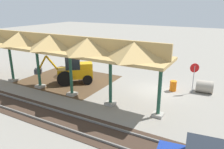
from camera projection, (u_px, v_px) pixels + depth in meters
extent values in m
plane|color=gray|center=(158.00, 91.00, 18.92)|extent=(120.00, 120.00, 0.00)
cube|color=#4C3823|center=(69.00, 79.00, 21.72)|extent=(8.33, 7.00, 0.01)
cube|color=#9E998E|center=(158.00, 115.00, 14.56)|extent=(0.70, 0.70, 0.20)
cylinder|color=#1E4C38|center=(160.00, 91.00, 14.04)|extent=(0.24, 0.24, 3.60)
cube|color=#9E998E|center=(110.00, 103.00, 16.26)|extent=(0.70, 0.70, 0.20)
cylinder|color=#1E4C38|center=(110.00, 82.00, 15.74)|extent=(0.24, 0.24, 3.60)
cube|color=#9E998E|center=(72.00, 94.00, 17.96)|extent=(0.70, 0.70, 0.20)
cylinder|color=#1E4C38|center=(71.00, 74.00, 17.44)|extent=(0.24, 0.24, 3.60)
cube|color=#9E998E|center=(40.00, 86.00, 19.65)|extent=(0.70, 0.70, 0.20)
cylinder|color=#1E4C38|center=(38.00, 68.00, 19.14)|extent=(0.24, 0.24, 3.60)
cube|color=#9E998E|center=(14.00, 80.00, 21.35)|extent=(0.70, 0.70, 0.20)
cylinder|color=#1E4C38|center=(11.00, 63.00, 20.83)|extent=(0.24, 0.24, 3.60)
cube|color=tan|center=(52.00, 49.00, 17.71)|extent=(19.41, 3.20, 0.20)
cube|color=tan|center=(51.00, 41.00, 17.51)|extent=(19.41, 0.20, 1.10)
pyramid|color=tan|center=(135.00, 49.00, 14.11)|extent=(3.28, 3.20, 1.10)
pyramid|color=tan|center=(89.00, 44.00, 15.81)|extent=(3.28, 3.20, 1.10)
pyramid|color=tan|center=(51.00, 41.00, 17.51)|extent=(3.28, 3.20, 1.10)
pyramid|color=tan|center=(21.00, 37.00, 19.21)|extent=(3.28, 3.20, 1.10)
cube|color=slate|center=(119.00, 130.00, 12.85)|extent=(60.00, 0.08, 0.15)
cube|color=slate|center=(107.00, 142.00, 11.66)|extent=(60.00, 0.08, 0.15)
cube|color=#38281E|center=(113.00, 137.00, 12.27)|extent=(60.00, 2.58, 0.03)
cylinder|color=gray|center=(193.00, 80.00, 18.04)|extent=(0.06, 0.06, 2.39)
cylinder|color=red|center=(195.00, 68.00, 17.74)|extent=(0.67, 0.41, 0.76)
cube|color=orange|center=(75.00, 73.00, 20.52)|extent=(3.30, 3.04, 0.90)
cube|color=#1E262D|center=(72.00, 61.00, 20.14)|extent=(1.75, 1.73, 1.40)
cube|color=orange|center=(86.00, 65.00, 20.48)|extent=(1.58, 1.58, 0.50)
cylinder|color=black|center=(65.00, 74.00, 21.11)|extent=(1.27, 1.12, 1.40)
cylinder|color=black|center=(65.00, 79.00, 19.77)|extent=(1.27, 1.12, 1.40)
cylinder|color=black|center=(87.00, 76.00, 21.47)|extent=(0.89, 0.80, 0.90)
cylinder|color=black|center=(88.00, 80.00, 20.25)|extent=(0.89, 0.80, 0.90)
cylinder|color=orange|center=(52.00, 63.00, 19.84)|extent=(0.94, 0.82, 1.41)
cylinder|color=orange|center=(42.00, 64.00, 19.71)|extent=(0.83, 0.72, 1.47)
cube|color=#47474C|center=(38.00, 71.00, 19.85)|extent=(0.97, 1.00, 0.40)
cone|color=#4C3823|center=(63.00, 76.00, 22.63)|extent=(4.08, 4.08, 1.47)
cylinder|color=#9E9384|center=(205.00, 87.00, 18.41)|extent=(1.44, 1.15, 1.03)
cylinder|color=black|center=(196.00, 85.00, 18.67)|extent=(0.08, 0.67, 0.67)
cylinder|color=orange|center=(173.00, 86.00, 18.74)|extent=(0.56, 0.56, 0.90)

